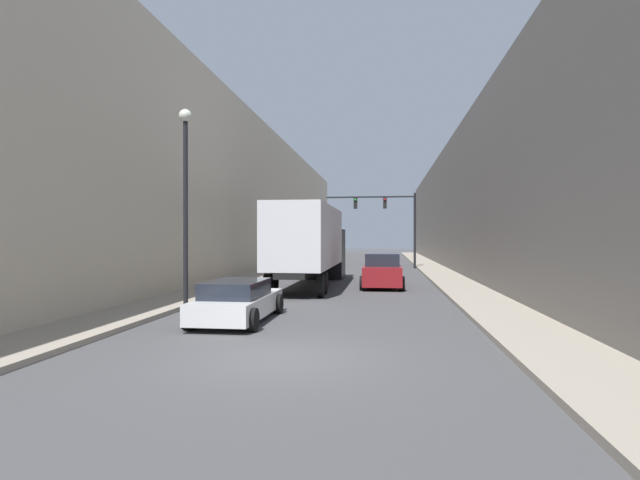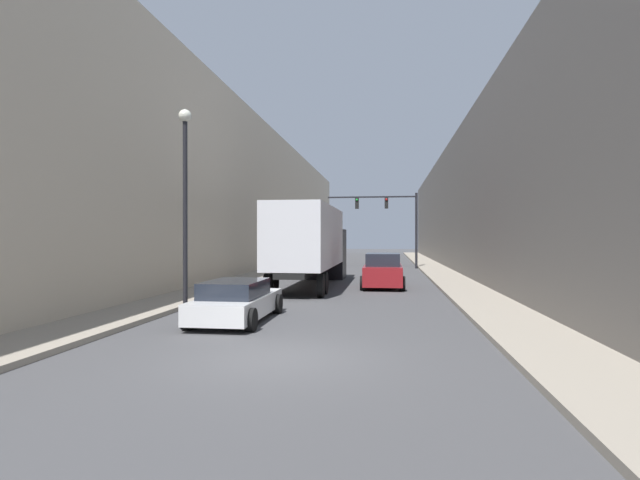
% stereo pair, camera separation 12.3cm
% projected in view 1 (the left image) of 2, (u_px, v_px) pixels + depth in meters
% --- Properties ---
extents(ground_plane, '(200.00, 200.00, 0.00)m').
position_uv_depth(ground_plane, '(279.00, 358.00, 10.42)').
color(ground_plane, '#424244').
extents(sidewalk_right, '(2.28, 80.00, 0.15)m').
position_uv_depth(sidewalk_right, '(432.00, 268.00, 39.41)').
color(sidewalk_right, gray).
rests_on(sidewalk_right, ground).
extents(sidewalk_left, '(2.28, 80.00, 0.15)m').
position_uv_depth(sidewalk_left, '(285.00, 267.00, 40.94)').
color(sidewalk_left, gray).
rests_on(sidewalk_left, ground).
extents(building_right, '(6.00, 80.00, 9.97)m').
position_uv_depth(building_right, '(486.00, 206.00, 38.85)').
color(building_right, '#66605B').
rests_on(building_right, ground).
extents(building_left, '(6.00, 80.00, 11.48)m').
position_uv_depth(building_left, '(236.00, 199.00, 41.44)').
color(building_left, beige).
rests_on(building_left, ground).
extents(semi_truck, '(2.59, 12.47, 4.04)m').
position_uv_depth(semi_truck, '(311.00, 243.00, 26.09)').
color(semi_truck, silver).
rests_on(semi_truck, ground).
extents(sedan_car, '(2.02, 4.56, 1.24)m').
position_uv_depth(sedan_car, '(238.00, 301.00, 15.06)').
color(sedan_car, silver).
rests_on(sedan_car, ground).
extents(suv_car, '(2.12, 4.72, 1.73)m').
position_uv_depth(suv_car, '(382.00, 271.00, 25.30)').
color(suv_car, maroon).
rests_on(suv_car, ground).
extents(traffic_signal_gantry, '(7.37, 0.35, 6.17)m').
position_uv_depth(traffic_signal_gantry, '(392.00, 215.00, 40.94)').
color(traffic_signal_gantry, black).
rests_on(traffic_signal_gantry, ground).
extents(street_lamp, '(0.44, 0.44, 6.96)m').
position_uv_depth(street_lamp, '(186.00, 182.00, 17.19)').
color(street_lamp, black).
rests_on(street_lamp, ground).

